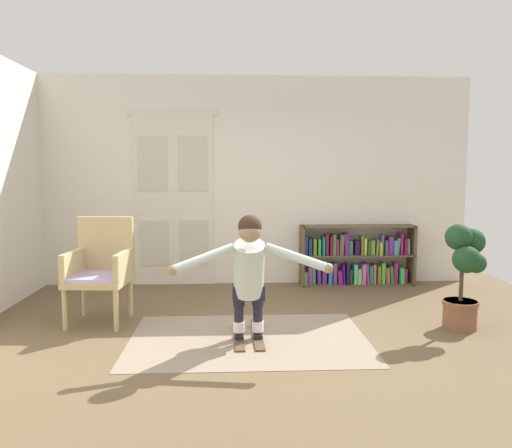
# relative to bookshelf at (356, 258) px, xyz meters

# --- Properties ---
(ground_plane) EXTENTS (7.20, 7.20, 0.00)m
(ground_plane) POSITION_rel_bookshelf_xyz_m (-1.39, -2.39, -0.37)
(ground_plane) COLOR brown
(back_wall) EXTENTS (6.00, 0.10, 2.90)m
(back_wall) POSITION_rel_bookshelf_xyz_m (-1.39, 0.21, 1.08)
(back_wall) COLOR silver
(back_wall) RESTS_ON ground
(double_door) EXTENTS (1.22, 0.05, 2.45)m
(double_door) POSITION_rel_bookshelf_xyz_m (-2.55, 0.15, 0.86)
(double_door) COLOR beige
(double_door) RESTS_ON ground
(rug) EXTENTS (2.25, 1.58, 0.01)m
(rug) POSITION_rel_bookshelf_xyz_m (-1.59, -2.26, -0.37)
(rug) COLOR gray
(rug) RESTS_ON ground
(bookshelf) EXTENTS (1.60, 0.30, 0.84)m
(bookshelf) POSITION_rel_bookshelf_xyz_m (0.00, 0.00, 0.00)
(bookshelf) COLOR brown
(bookshelf) RESTS_ON ground
(wicker_chair) EXTENTS (0.65, 0.65, 1.10)m
(wicker_chair) POSITION_rel_bookshelf_xyz_m (-3.13, -1.58, 0.21)
(wicker_chair) COLOR tan
(wicker_chair) RESTS_ON ground
(potted_plant) EXTENTS (0.43, 0.43, 1.07)m
(potted_plant) POSITION_rel_bookshelf_xyz_m (0.58, -2.05, 0.22)
(potted_plant) COLOR brown
(potted_plant) RESTS_ON ground
(skis_pair) EXTENTS (0.29, 0.74, 0.07)m
(skis_pair) POSITION_rel_bookshelf_xyz_m (-1.59, -2.23, -0.35)
(skis_pair) COLOR brown
(skis_pair) RESTS_ON rug
(person_skier) EXTENTS (1.41, 0.63, 1.14)m
(person_skier) POSITION_rel_bookshelf_xyz_m (-1.58, -2.41, 0.35)
(person_skier) COLOR white
(person_skier) RESTS_ON skis_pair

